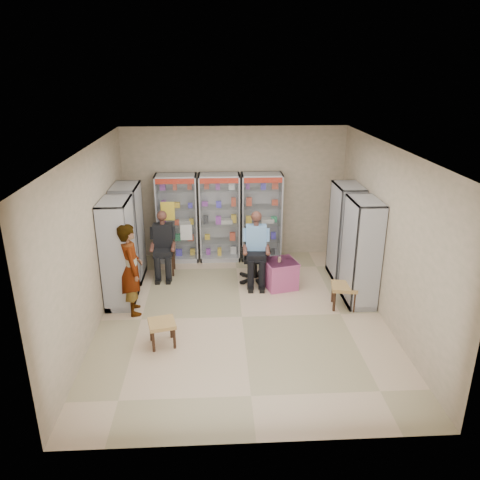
{
  "coord_description": "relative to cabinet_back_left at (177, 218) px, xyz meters",
  "views": [
    {
      "loc": [
        -0.43,
        -7.36,
        4.22
      ],
      "look_at": [
        0.0,
        0.7,
        1.21
      ],
      "focal_mm": 35.0,
      "sensor_mm": 36.0,
      "label": 1
    }
  ],
  "objects": [
    {
      "name": "floor",
      "position": [
        1.3,
        -2.73,
        -1.0
      ],
      "size": [
        6.0,
        6.0,
        0.0
      ],
      "primitive_type": "plane",
      "color": "tan",
      "rests_on": "ground"
    },
    {
      "name": "woven_stool_a",
      "position": [
        3.2,
        -2.46,
        -0.78
      ],
      "size": [
        0.51,
        0.51,
        0.45
      ],
      "primitive_type": "cube",
      "rotation": [
        0.0,
        0.0,
        -0.17
      ],
      "color": "#B47E4B",
      "rests_on": "floor"
    },
    {
      "name": "cabinet_left_near",
      "position": [
        -0.93,
        -2.03,
        0.0
      ],
      "size": [
        0.9,
        0.5,
        2.0
      ],
      "primitive_type": "cube",
      "rotation": [
        0.0,
        0.0,
        -1.57
      ],
      "color": "#AFB3B7",
      "rests_on": "floor"
    },
    {
      "name": "seated_shopkeeper",
      "position": [
        1.67,
        -1.27,
        -0.28
      ],
      "size": [
        0.51,
        0.68,
        1.43
      ],
      "primitive_type": null,
      "rotation": [
        0.0,
        0.0,
        -0.05
      ],
      "color": "#76A9EA",
      "rests_on": "floor"
    },
    {
      "name": "seated_customer",
      "position": [
        -0.25,
        -0.78,
        -0.33
      ],
      "size": [
        0.44,
        0.6,
        1.34
      ],
      "primitive_type": null,
      "color": "black",
      "rests_on": "floor"
    },
    {
      "name": "wooden_chair",
      "position": [
        -0.25,
        -0.73,
        -0.53
      ],
      "size": [
        0.42,
        0.42,
        0.94
      ],
      "primitive_type": "cube",
      "color": "black",
      "rests_on": "floor"
    },
    {
      "name": "cabinet_right_near",
      "position": [
        3.53,
        -2.23,
        0.0
      ],
      "size": [
        0.9,
        0.5,
        2.0
      ],
      "primitive_type": "cube",
      "rotation": [
        0.0,
        0.0,
        1.57
      ],
      "color": "#A9ACB0",
      "rests_on": "floor"
    },
    {
      "name": "woven_stool_b",
      "position": [
        -0.02,
        -3.54,
        -0.79
      ],
      "size": [
        0.5,
        0.5,
        0.41
      ],
      "primitive_type": "cube",
      "rotation": [
        0.0,
        0.0,
        0.24
      ],
      "color": "#AC7E48",
      "rests_on": "floor"
    },
    {
      "name": "cabinet_left_far",
      "position": [
        -0.93,
        -0.93,
        0.0
      ],
      "size": [
        0.9,
        0.5,
        2.0
      ],
      "primitive_type": "cube",
      "rotation": [
        0.0,
        0.0,
        -1.57
      ],
      "color": "silver",
      "rests_on": "floor"
    },
    {
      "name": "cabinet_right_far",
      "position": [
        3.53,
        -1.13,
        0.0
      ],
      "size": [
        0.9,
        0.5,
        2.0
      ],
      "primitive_type": "cube",
      "rotation": [
        0.0,
        0.0,
        1.57
      ],
      "color": "#ACAFB4",
      "rests_on": "floor"
    },
    {
      "name": "cabinet_back_left",
      "position": [
        0.0,
        0.0,
        0.0
      ],
      "size": [
        0.9,
        0.5,
        2.0
      ],
      "primitive_type": "cube",
      "color": "#A3A6AB",
      "rests_on": "floor"
    },
    {
      "name": "tea_glass",
      "position": [
        2.11,
        -1.6,
        -0.38
      ],
      "size": [
        0.07,
        0.07,
        0.11
      ],
      "primitive_type": "cylinder",
      "color": "#5A1907",
      "rests_on": "pink_trunk"
    },
    {
      "name": "standing_man",
      "position": [
        -0.65,
        -2.43,
        -0.15
      ],
      "size": [
        0.56,
        0.71,
        1.69
      ],
      "primitive_type": "imported",
      "rotation": [
        0.0,
        0.0,
        1.86
      ],
      "color": "gray",
      "rests_on": "floor"
    },
    {
      "name": "cabinet_back_mid",
      "position": [
        0.95,
        0.0,
        0.0
      ],
      "size": [
        0.9,
        0.5,
        2.0
      ],
      "primitive_type": "cube",
      "color": "#B9BBC1",
      "rests_on": "floor"
    },
    {
      "name": "office_chair",
      "position": [
        1.67,
        -1.22,
        -0.44
      ],
      "size": [
        0.65,
        0.65,
        1.13
      ],
      "primitive_type": "cube",
      "rotation": [
        0.0,
        0.0,
        -0.05
      ],
      "color": "black",
      "rests_on": "floor"
    },
    {
      "name": "cabinet_back_right",
      "position": [
        1.9,
        0.0,
        0.0
      ],
      "size": [
        0.9,
        0.5,
        2.0
      ],
      "primitive_type": "cube",
      "color": "#A1A4A8",
      "rests_on": "floor"
    },
    {
      "name": "pink_trunk",
      "position": [
        2.14,
        -1.56,
        -0.72
      ],
      "size": [
        0.71,
        0.69,
        0.57
      ],
      "primitive_type": "cube",
      "rotation": [
        0.0,
        0.0,
        0.25
      ],
      "color": "#AD4591",
      "rests_on": "floor"
    },
    {
      "name": "room_shell",
      "position": [
        1.3,
        -2.73,
        0.97
      ],
      "size": [
        5.02,
        6.02,
        3.01
      ],
      "color": "tan",
      "rests_on": "ground"
    }
  ]
}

